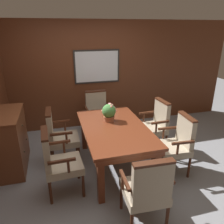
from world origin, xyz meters
name	(u,v)px	position (x,y,z in m)	size (l,w,h in m)	color
ground_plane	(109,169)	(0.00, 0.00, 0.00)	(14.00, 14.00, 0.00)	gray
wall_back	(87,76)	(0.00, 1.93, 1.23)	(7.20, 0.08, 2.45)	#5B2D19
dining_table	(114,132)	(0.12, 0.05, 0.67)	(1.02, 1.72, 0.76)	maroon
chair_right_near	(177,142)	(1.05, -0.33, 0.54)	(0.54, 0.57, 0.99)	#472314
chair_head_far	(97,112)	(0.10, 1.34, 0.54)	(0.56, 0.53, 0.99)	#472314
chair_left_near	(58,160)	(-0.82, -0.34, 0.54)	(0.53, 0.56, 0.99)	#472314
chair_left_far	(59,135)	(-0.77, 0.45, 0.54)	(0.52, 0.55, 0.99)	#472314
chair_head_near	(147,189)	(0.14, -1.21, 0.54)	(0.56, 0.54, 0.99)	#472314
chair_right_far	(155,123)	(1.05, 0.44, 0.54)	(0.54, 0.56, 0.99)	#472314
potted_plant	(109,112)	(0.09, 0.31, 0.92)	(0.25, 0.24, 0.31)	#9E5638
sideboard_cabinet	(11,141)	(-1.55, 0.50, 0.50)	(0.43, 1.00, 1.00)	brown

